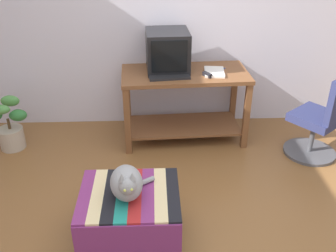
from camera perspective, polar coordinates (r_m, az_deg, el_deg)
The scene contains 12 objects.
ground_plane at distance 2.97m, azimuth 1.41°, elevation -17.46°, with size 14.00×14.00×0.00m, color brown.
back_wall at distance 4.18m, azimuth -0.15°, elevation 17.18°, with size 8.00×0.10×2.60m, color silver.
desk at distance 4.01m, azimuth 2.48°, elevation 4.75°, with size 1.31×0.68×0.76m.
tv_monitor at distance 3.93m, azimuth -0.08°, elevation 11.12°, with size 0.44×0.47×0.40m.
keyboard at distance 3.76m, azimuth 0.19°, elevation 7.35°, with size 0.40×0.15×0.02m, color black.
book at distance 3.92m, azimuth 6.91°, elevation 8.00°, with size 0.20×0.29×0.02m, color white.
ottoman_with_blanket at distance 2.89m, azimuth -5.61°, elevation -13.27°, with size 0.71×0.61×0.42m.
cat at distance 2.67m, azimuth -6.16°, elevation -8.45°, with size 0.33×0.36×0.27m.
potted_plant at distance 4.25m, azimuth -22.57°, elevation -0.14°, with size 0.42×0.32×0.55m.
office_chair at distance 4.01m, azimuth 21.85°, elevation 0.58°, with size 0.59×0.59×0.89m.
stapler at distance 3.81m, azimuth 5.86°, elevation 7.60°, with size 0.04×0.11×0.04m, color black.
pen at distance 4.00m, azimuth 7.92°, elevation 8.29°, with size 0.01×0.01×0.14m, color #2351B2.
Camera 1 is at (-0.15, -2.05, 2.14)m, focal length 40.91 mm.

